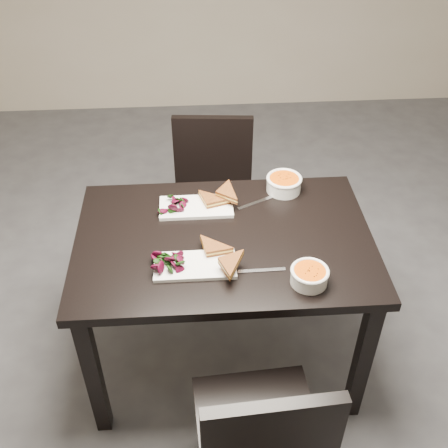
# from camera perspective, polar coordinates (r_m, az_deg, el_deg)

# --- Properties ---
(ground) EXTENTS (5.00, 5.00, 0.00)m
(ground) POSITION_cam_1_polar(r_m,az_deg,el_deg) (2.88, 8.64, -10.41)
(ground) COLOR #47474C
(ground) RESTS_ON ground
(table) EXTENTS (1.20, 0.80, 0.75)m
(table) POSITION_cam_1_polar(r_m,az_deg,el_deg) (2.25, 0.00, -3.34)
(table) COLOR black
(table) RESTS_ON ground
(chair_near) EXTENTS (0.45, 0.45, 0.85)m
(chair_near) POSITION_cam_1_polar(r_m,az_deg,el_deg) (1.94, 4.04, -21.48)
(chair_near) COLOR black
(chair_near) RESTS_ON ground
(chair_far) EXTENTS (0.45, 0.45, 0.85)m
(chair_far) POSITION_cam_1_polar(r_m,az_deg,el_deg) (2.91, -1.20, 3.77)
(chair_far) COLOR black
(chair_far) RESTS_ON ground
(plate_near) EXTENTS (0.31, 0.15, 0.02)m
(plate_near) POSITION_cam_1_polar(r_m,az_deg,el_deg) (2.05, -3.08, -4.38)
(plate_near) COLOR white
(plate_near) RESTS_ON table
(sandwich_near) EXTENTS (0.17, 0.14, 0.05)m
(sandwich_near) POSITION_cam_1_polar(r_m,az_deg,el_deg) (2.04, -1.29, -3.34)
(sandwich_near) COLOR brown
(sandwich_near) RESTS_ON plate_near
(salad_near) EXTENTS (0.10, 0.09, 0.04)m
(salad_near) POSITION_cam_1_polar(r_m,az_deg,el_deg) (2.03, -5.93, -3.90)
(salad_near) COLOR black
(salad_near) RESTS_ON plate_near
(soup_bowl_near) EXTENTS (0.14, 0.14, 0.06)m
(soup_bowl_near) POSITION_cam_1_polar(r_m,az_deg,el_deg) (2.00, 8.97, -5.33)
(soup_bowl_near) COLOR white
(soup_bowl_near) RESTS_ON table
(cutlery_near) EXTENTS (0.18, 0.02, 0.00)m
(cutlery_near) POSITION_cam_1_polar(r_m,az_deg,el_deg) (2.04, 3.98, -4.89)
(cutlery_near) COLOR silver
(cutlery_near) RESTS_ON table
(plate_far) EXTENTS (0.31, 0.16, 0.02)m
(plate_far) POSITION_cam_1_polar(r_m,az_deg,el_deg) (2.33, -2.94, 1.80)
(plate_far) COLOR white
(plate_far) RESTS_ON table
(sandwich_far) EXTENTS (0.18, 0.16, 0.05)m
(sandwich_far) POSITION_cam_1_polar(r_m,az_deg,el_deg) (2.30, -1.34, 2.30)
(sandwich_far) COLOR brown
(sandwich_far) RESTS_ON plate_far
(salad_far) EXTENTS (0.10, 0.09, 0.04)m
(salad_far) POSITION_cam_1_polar(r_m,az_deg,el_deg) (2.31, -5.45, 2.28)
(salad_far) COLOR black
(salad_far) RESTS_ON plate_far
(soup_bowl_far) EXTENTS (0.16, 0.16, 0.07)m
(soup_bowl_far) POSITION_cam_1_polar(r_m,az_deg,el_deg) (2.43, 6.32, 4.31)
(soup_bowl_far) COLOR white
(soup_bowl_far) RESTS_ON table
(cutlery_far) EXTENTS (0.17, 0.09, 0.00)m
(cutlery_far) POSITION_cam_1_polar(r_m,az_deg,el_deg) (2.36, 3.36, 2.25)
(cutlery_far) COLOR silver
(cutlery_far) RESTS_ON table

